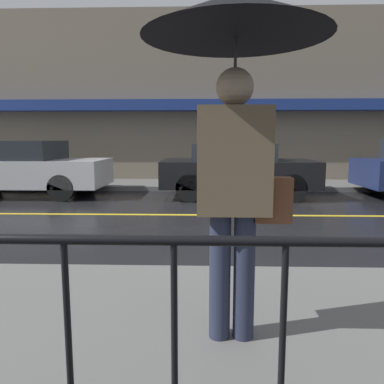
# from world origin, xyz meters

# --- Properties ---
(ground_plane) EXTENTS (80.00, 80.00, 0.00)m
(ground_plane) POSITION_xyz_m (0.00, 0.00, 0.00)
(ground_plane) COLOR black
(sidewalk_near) EXTENTS (28.00, 2.94, 0.13)m
(sidewalk_near) POSITION_xyz_m (0.00, -4.86, 0.07)
(sidewalk_near) COLOR #60605E
(sidewalk_near) RESTS_ON ground_plane
(sidewalk_far) EXTENTS (28.00, 2.12, 0.13)m
(sidewalk_far) POSITION_xyz_m (0.00, 4.45, 0.07)
(sidewalk_far) COLOR #60605E
(sidewalk_far) RESTS_ON ground_plane
(lane_marking) EXTENTS (25.20, 0.12, 0.01)m
(lane_marking) POSITION_xyz_m (0.00, 0.00, 0.00)
(lane_marking) COLOR gold
(lane_marking) RESTS_ON ground_plane
(building_storefront) EXTENTS (28.00, 0.85, 5.76)m
(building_storefront) POSITION_xyz_m (0.00, 5.63, 2.86)
(building_storefront) COLOR #706656
(building_storefront) RESTS_ON ground_plane
(railing_foreground) EXTENTS (12.00, 0.04, 1.04)m
(railing_foreground) POSITION_xyz_m (0.00, -6.08, 0.79)
(railing_foreground) COLOR black
(railing_foreground) RESTS_ON sidewalk_near
(pedestrian) EXTENTS (1.19, 1.19, 2.26)m
(pedestrian) POSITION_xyz_m (0.11, -4.85, 1.95)
(pedestrian) COLOR #23283D
(pedestrian) RESTS_ON sidewalk_near
(car_silver) EXTENTS (4.45, 1.91, 1.46)m
(car_silver) POSITION_xyz_m (-4.96, 2.43, 0.75)
(car_silver) COLOR #B2B5BA
(car_silver) RESTS_ON ground_plane
(car_black) EXTENTS (3.92, 1.93, 1.38)m
(car_black) POSITION_xyz_m (0.76, 2.43, 0.73)
(car_black) COLOR black
(car_black) RESTS_ON ground_plane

